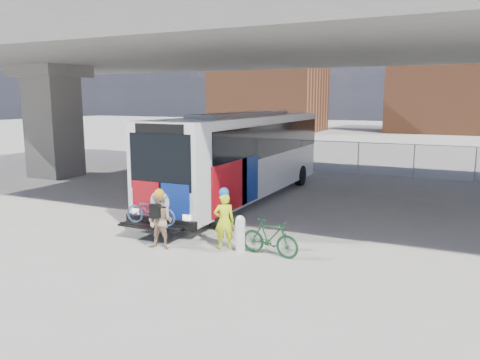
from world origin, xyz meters
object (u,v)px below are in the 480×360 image
Objects in this scene: bike_parked at (270,238)px; cyclist_hivis at (224,219)px; cyclist_tan at (160,221)px; bus at (243,150)px; bollard at (240,232)px.

cyclist_hivis is at bearing 94.97° from bike_parked.
cyclist_tan is (-1.64, -0.80, -0.03)m from cyclist_hivis.
bus is at bearing 35.84° from bike_parked.
cyclist_hivis is (-0.51, 0.00, 0.31)m from bollard.
bus is 7.34× the size of cyclist_tan.
bus is at bearing 88.52° from cyclist_tan.
cyclist_tan is at bearing 109.74° from bike_parked.
bus reaches higher than cyclist_hivis.
cyclist_hivis is 1.02× the size of cyclist_tan.
bollard is at bearing 13.18° from cyclist_tan.
bus is 7.54m from bike_parked.
bollard is 2.31m from cyclist_tan.
bus is 7.22× the size of cyclist_hivis.
cyclist_tan reaches higher than bollard.
cyclist_hivis is 1.05× the size of bike_parked.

